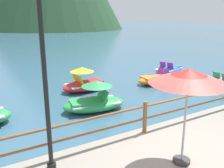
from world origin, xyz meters
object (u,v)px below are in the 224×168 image
at_px(pedal_boat_3, 157,79).
at_px(pedal_boat_2, 224,82).
at_px(pedal_boat_4, 169,69).
at_px(pedal_boat_5, 84,83).
at_px(pedal_boat_0, 94,101).
at_px(lamp_post, 43,50).
at_px(beach_umbrella, 189,77).

bearing_deg(pedal_boat_3, pedal_boat_2, -39.77).
bearing_deg(pedal_boat_4, pedal_boat_5, -173.56).
relative_size(pedal_boat_0, pedal_boat_3, 1.07).
distance_m(pedal_boat_3, pedal_boat_5, 4.18).
distance_m(lamp_post, beach_umbrella, 3.05).
height_order(lamp_post, pedal_boat_4, lamp_post).
xyz_separation_m(pedal_boat_4, pedal_boat_5, (-6.49, -0.73, 0.15)).
height_order(beach_umbrella, pedal_boat_0, beach_umbrella).
bearing_deg(beach_umbrella, pedal_boat_0, 88.10).
bearing_deg(pedal_boat_3, beach_umbrella, -126.98).
xyz_separation_m(pedal_boat_0, pedal_boat_3, (4.86, 1.80, -0.14)).
xyz_separation_m(pedal_boat_3, pedal_boat_4, (2.40, 1.60, -0.01)).
height_order(beach_umbrella, pedal_boat_3, beach_umbrella).
distance_m(lamp_post, pedal_boat_0, 5.25).
bearing_deg(lamp_post, pedal_boat_0, 51.20).
xyz_separation_m(lamp_post, beach_umbrella, (2.68, -1.33, -0.61)).
bearing_deg(beach_umbrella, pedal_boat_3, 53.02).
bearing_deg(beach_umbrella, pedal_boat_2, 29.40).
bearing_deg(pedal_boat_5, lamp_post, -120.19).
xyz_separation_m(lamp_post, pedal_boat_2, (10.44, 3.04, -2.80)).
bearing_deg(pedal_boat_0, pedal_boat_3, 20.36).
bearing_deg(lamp_post, pedal_boat_5, 59.81).
height_order(pedal_boat_0, pedal_boat_5, pedal_boat_5).
relative_size(pedal_boat_3, pedal_boat_5, 1.04).
bearing_deg(pedal_boat_3, pedal_boat_4, 33.69).
bearing_deg(pedal_boat_2, pedal_boat_5, 155.23).
distance_m(lamp_post, pedal_boat_4, 12.56).
bearing_deg(pedal_boat_2, pedal_boat_0, 176.35).
relative_size(beach_umbrella, pedal_boat_4, 0.83).
relative_size(pedal_boat_2, pedal_boat_4, 0.82).
relative_size(pedal_boat_0, pedal_boat_5, 1.11).
height_order(pedal_boat_2, pedal_boat_4, pedal_boat_2).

